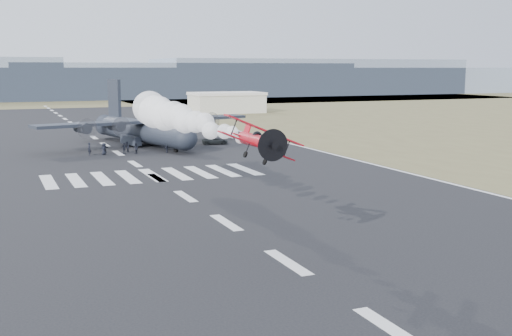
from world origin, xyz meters
TOP-DOWN VIEW (x-y plane):
  - ground at (0.00, 0.00)m, footprint 500.00×500.00m
  - scrub_far at (0.00, 230.00)m, footprint 500.00×80.00m
  - runway_markings at (0.00, 60.00)m, footprint 60.00×260.00m
  - ridge_seg_d at (0.00, 260.00)m, footprint 150.00×50.00m
  - ridge_seg_e at (65.00, 260.00)m, footprint 150.00×50.00m
  - ridge_seg_f at (130.00, 260.00)m, footprint 150.00×50.00m
  - ridge_seg_g at (195.00, 260.00)m, footprint 150.00×50.00m
  - hangar_right at (46.00, 150.00)m, footprint 20.50×12.50m
  - aerobatic_biplane at (-1.23, 14.15)m, footprint 5.49×5.24m
  - smoke_trail at (-1.43, 38.37)m, footprint 3.70×29.52m
  - transport_aircraft at (5.59, 80.34)m, footprint 37.11×30.33m
  - support_vehicle at (17.30, 77.11)m, footprint 4.70×2.77m
  - crew_a at (13.24, 76.95)m, footprint 0.60×0.70m
  - crew_b at (1.50, 72.56)m, footprint 0.60×0.85m
  - crew_c at (6.95, 69.71)m, footprint 1.12×1.08m
  - crew_d at (0.71, 70.78)m, footprint 1.11×0.96m
  - crew_e at (-2.37, 70.76)m, footprint 0.98×0.78m
  - crew_f at (-1.89, 72.62)m, footprint 1.49×1.13m
  - crew_g at (-4.38, 71.23)m, footprint 0.70×0.79m
  - crew_h at (2.32, 70.16)m, footprint 0.66×0.87m

SIDE VIEW (x-z plane):
  - ground at x=0.00m, z-range 0.00..0.00m
  - scrub_far at x=0.00m, z-range 0.00..0.00m
  - runway_markings at x=0.00m, z-range 0.00..0.01m
  - support_vehicle at x=17.30m, z-range 0.00..1.23m
  - crew_f at x=-1.89m, z-range 0.00..1.56m
  - crew_h at x=2.32m, z-range 0.00..1.60m
  - crew_b at x=1.50m, z-range 0.00..1.62m
  - crew_c at x=6.95m, z-range 0.00..1.65m
  - crew_d at x=0.71m, z-range 0.00..1.69m
  - crew_e at x=-2.37m, z-range 0.00..1.76m
  - crew_a at x=13.24m, z-range 0.00..1.80m
  - crew_g at x=-4.38m, z-range 0.00..1.87m
  - transport_aircraft at x=5.59m, z-range -2.62..8.20m
  - hangar_right at x=46.00m, z-range 0.06..5.96m
  - ridge_seg_d at x=0.00m, z-range 0.00..13.00m
  - ridge_seg_g at x=195.00m, z-range 0.00..13.00m
  - ridge_seg_e at x=65.00m, z-range 0.00..15.00m
  - aerobatic_biplane at x=-1.23m, z-range 6.28..9.69m
  - smoke_trail at x=-1.43m, z-range 6.34..10.05m
  - ridge_seg_f at x=130.00m, z-range 0.00..17.00m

